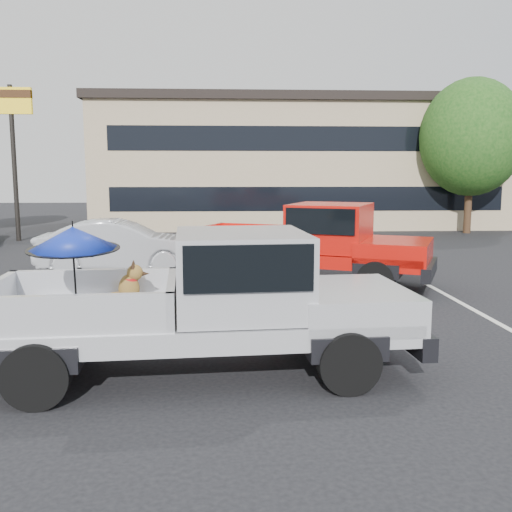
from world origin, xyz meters
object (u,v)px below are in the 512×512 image
object	(u,v)px
tree_back	(361,143)
red_pickup	(323,241)
silver_sedan	(120,246)
motel_sign	(12,121)
tree_right	(472,137)
silver_pickup	(223,295)

from	to	relation	value
tree_back	red_pickup	distance (m)	20.69
red_pickup	silver_sedan	bearing A→B (deg)	-178.79
motel_sign	silver_sedan	size ratio (longest dim) A/B	1.41
tree_back	tree_right	bearing A→B (deg)	-69.44
silver_sedan	tree_right	bearing A→B (deg)	-57.27
motel_sign	tree_back	xyz separation A→B (m)	(16.00, 10.00, -0.24)
tree_right	tree_back	size ratio (longest dim) A/B	0.95
silver_pickup	red_pickup	xyz separation A→B (m)	(2.33, 5.93, 0.01)
tree_back	red_pickup	size ratio (longest dim) A/B	1.15
motel_sign	tree_right	xyz separation A→B (m)	(19.00, 2.00, -0.44)
motel_sign	tree_back	size ratio (longest dim) A/B	0.84
tree_back	silver_sedan	distance (m)	20.82
tree_right	red_pickup	bearing A→B (deg)	-126.15
silver_sedan	motel_sign	bearing A→B (deg)	33.37
silver_pickup	motel_sign	bearing A→B (deg)	113.60
motel_sign	red_pickup	size ratio (longest dim) A/B	0.97
motel_sign	tree_right	distance (m)	19.11
tree_right	tree_back	distance (m)	8.55
tree_back	red_pickup	xyz separation A→B (m)	(-5.52, -19.66, -3.36)
tree_right	silver_sedan	world-z (taller)	tree_right
tree_right	red_pickup	xyz separation A→B (m)	(-8.52, -11.66, -3.15)
red_pickup	tree_right	bearing A→B (deg)	77.85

